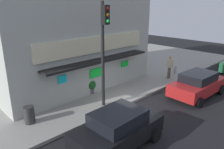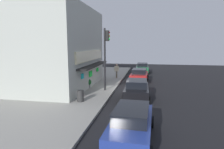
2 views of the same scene
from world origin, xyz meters
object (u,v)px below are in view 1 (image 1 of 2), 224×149
trash_can (29,115)px  parked_car_red (198,84)px  potted_plant_by_doorway (91,86)px  parked_car_black (118,129)px  pedestrian (170,66)px  fire_hydrant (175,70)px  traffic_light (104,42)px

trash_can → parked_car_red: bearing=-23.2°
potted_plant_by_doorway → parked_car_black: size_ratio=0.23×
pedestrian → potted_plant_by_doorway: (-6.25, 1.86, -0.47)m
parked_car_red → fire_hydrant: bearing=49.0°
potted_plant_by_doorway → parked_car_red: size_ratio=0.22×
pedestrian → parked_car_black: 9.30m
traffic_light → potted_plant_by_doorway: 3.70m
fire_hydrant → pedestrian: bearing=-169.2°
trash_can → pedestrian: pedestrian is taller
trash_can → parked_car_red: 10.15m
fire_hydrant → potted_plant_by_doorway: 7.80m
pedestrian → parked_car_black: size_ratio=0.45×
parked_car_red → potted_plant_by_doorway: bearing=135.3°
trash_can → parked_car_black: parked_car_black is taller
fire_hydrant → potted_plant_by_doorway: potted_plant_by_doorway is taller
pedestrian → parked_car_red: size_ratio=0.42×
pedestrian → parked_car_black: pedestrian is taller
traffic_light → parked_car_black: size_ratio=1.43×
pedestrian → parked_car_red: 3.27m
traffic_light → pedestrian: 7.32m
traffic_light → fire_hydrant: 8.85m
pedestrian → potted_plant_by_doorway: pedestrian is taller
potted_plant_by_doorway → parked_car_red: bearing=-44.7°
fire_hydrant → trash_can: size_ratio=0.83×
potted_plant_by_doorway → parked_car_black: parked_car_black is taller
pedestrian → trash_can: bearing=174.3°
traffic_light → fire_hydrant: traffic_light is taller
parked_car_red → trash_can: bearing=156.8°
trash_can → pedestrian: size_ratio=0.48×
potted_plant_by_doorway → trash_can: bearing=-169.9°
traffic_light → pedestrian: (6.83, 0.07, -2.64)m
parked_car_black → parked_car_red: size_ratio=0.93×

